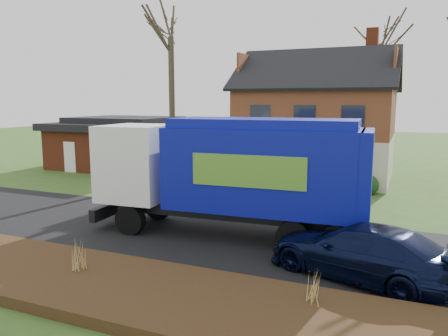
% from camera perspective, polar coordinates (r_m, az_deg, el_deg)
% --- Properties ---
extents(ground, '(120.00, 120.00, 0.00)m').
position_cam_1_polar(ground, '(16.59, -4.78, -8.41)').
color(ground, '#33521B').
rests_on(ground, ground).
extents(road, '(80.00, 7.00, 0.02)m').
position_cam_1_polar(road, '(16.59, -4.78, -8.38)').
color(road, black).
rests_on(road, ground).
extents(mulch_verge, '(80.00, 3.50, 0.30)m').
position_cam_1_polar(mulch_verge, '(12.39, -16.66, -14.14)').
color(mulch_verge, '#321E10').
rests_on(mulch_verge, ground).
extents(main_house, '(12.95, 8.95, 9.26)m').
position_cam_1_polar(main_house, '(28.54, 11.10, 6.90)').
color(main_house, beige).
rests_on(main_house, ground).
extents(ranch_house, '(9.80, 8.20, 3.70)m').
position_cam_1_polar(ranch_house, '(33.41, -12.66, 3.30)').
color(ranch_house, brown).
rests_on(ranch_house, ground).
extents(garbage_truck, '(10.16, 3.29, 4.29)m').
position_cam_1_polar(garbage_truck, '(15.60, 1.33, -0.15)').
color(garbage_truck, black).
rests_on(garbage_truck, ground).
extents(silver_sedan, '(5.08, 1.99, 1.65)m').
position_cam_1_polar(silver_sedan, '(21.13, -4.91, -2.35)').
color(silver_sedan, '#B4B8BD').
rests_on(silver_sedan, ground).
extents(navy_wagon, '(5.67, 3.70, 1.53)m').
position_cam_1_polar(navy_wagon, '(12.90, 17.41, -10.34)').
color(navy_wagon, black).
rests_on(navy_wagon, ground).
extents(tree_front_west, '(4.07, 4.07, 12.09)m').
position_cam_1_polar(tree_front_west, '(27.84, -7.02, 19.23)').
color(tree_front_west, '#423727').
rests_on(tree_front_west, ground).
extents(tree_back, '(3.87, 3.87, 12.27)m').
position_cam_1_polar(tree_back, '(35.44, 19.97, 16.95)').
color(tree_back, '#423427').
rests_on(tree_back, ground).
extents(grass_clump_mid, '(0.31, 0.26, 0.87)m').
position_cam_1_polar(grass_clump_mid, '(12.78, -18.32, -10.70)').
color(grass_clump_mid, tan).
rests_on(grass_clump_mid, mulch_verge).
extents(grass_clump_east, '(0.30, 0.25, 0.76)m').
position_cam_1_polar(grass_clump_east, '(10.54, 11.86, -15.03)').
color(grass_clump_east, tan).
rests_on(grass_clump_east, mulch_verge).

